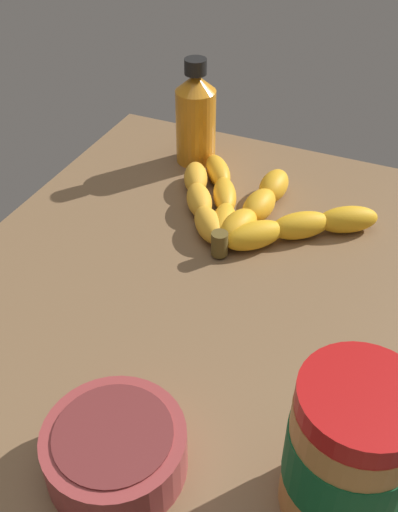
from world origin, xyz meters
TOP-DOWN VIEW (x-y plane):
  - ground_plane at (0.00, 0.00)cm, footprint 71.45×57.82cm
  - banana_bunch at (15.25, 0.34)cm, footprint 20.46×28.23cm
  - peanut_butter_jar at (-17.74, -19.22)cm, footprint 9.24×9.24cm
  - honey_bottle at (26.28, 12.47)cm, footprint 5.70×5.70cm
  - small_bowl at (-22.10, -1.97)cm, footprint 11.65×11.65cm

SIDE VIEW (x-z plane):
  - ground_plane at x=0.00cm, z-range -3.46..0.00cm
  - banana_bunch at x=15.25cm, z-range -0.14..3.44cm
  - small_bowl at x=-22.10cm, z-range 0.06..4.66cm
  - peanut_butter_jar at x=-17.74cm, z-range -0.12..13.33cm
  - honey_bottle at x=26.28cm, z-range -0.70..14.49cm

